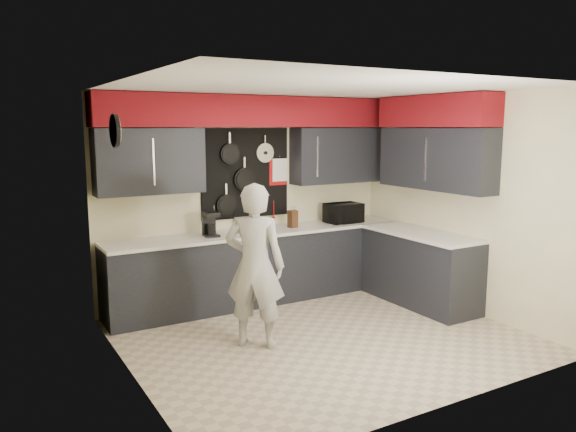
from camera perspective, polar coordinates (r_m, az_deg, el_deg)
ground at (r=6.13m, az=3.50°, el=-12.12°), size 4.00×4.00×0.00m
back_wall_assembly at (r=7.11m, az=-3.49°, el=7.40°), size 4.00×0.36×2.60m
right_wall_assembly at (r=7.11m, az=15.07°, el=6.56°), size 0.36×3.50×2.60m
left_wall_assembly at (r=4.99m, az=-15.89°, el=-1.45°), size 0.05×3.50×2.60m
base_cabinets at (r=7.15m, az=1.79°, el=-5.16°), size 3.95×2.20×0.92m
microwave at (r=7.67m, az=5.65°, el=0.31°), size 0.48×0.33×0.27m
knife_block at (r=7.27m, az=0.48°, el=-0.30°), size 0.12×0.12×0.23m
utensil_crock at (r=7.04m, az=-3.22°, el=-0.81°), size 0.14×0.14×0.18m
coffee_maker at (r=6.74m, az=-7.90°, el=-0.78°), size 0.17×0.20×0.30m
person at (r=5.65m, az=-3.39°, el=-5.07°), size 0.72×0.70×1.67m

